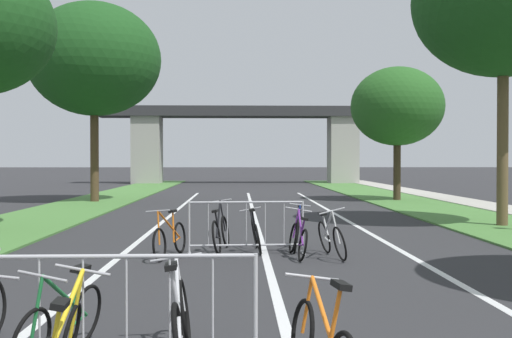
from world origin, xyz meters
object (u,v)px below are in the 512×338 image
object	(u,v)px
bicycle_purple_4	(298,239)
bicycle_blue_7	(297,231)
crowd_barrier_nearest	(127,315)
bicycle_black_0	(256,234)
bicycle_black_10	(221,232)
tree_left_oak_mid	(94,60)
crowd_barrier_second	(246,228)
bicycle_green_3	(62,322)
tree_right_pine_near	(397,107)
tree_right_maple_mid	(503,0)
bicycle_silver_5	(181,321)
bicycle_white_2	(331,238)
bicycle_orange_11	(170,239)

from	to	relation	value
bicycle_purple_4	bicycle_blue_7	distance (m)	0.98
crowd_barrier_nearest	bicycle_black_0	size ratio (longest dim) A/B	1.43
bicycle_black_10	tree_left_oak_mid	bearing A→B (deg)	120.19
bicycle_black_10	crowd_barrier_second	bearing A→B (deg)	-33.19
tree_left_oak_mid	bicycle_green_3	distance (m)	22.74
tree_right_pine_near	bicycle_black_0	size ratio (longest dim) A/B	3.76
bicycle_green_3	bicycle_black_10	bearing A→B (deg)	-86.84
tree_right_maple_mid	bicycle_blue_7	bearing A→B (deg)	-145.52
crowd_barrier_nearest	bicycle_silver_5	xyz separation A→B (m)	(0.44, 0.35, -0.15)
bicycle_black_0	bicycle_white_2	world-z (taller)	bicycle_white_2
crowd_barrier_second	bicycle_silver_5	xyz separation A→B (m)	(-0.68, -6.48, -0.15)
crowd_barrier_second	bicycle_orange_11	bearing A→B (deg)	-166.55
tree_right_pine_near	bicycle_black_10	size ratio (longest dim) A/B	3.50
bicycle_green_3	bicycle_black_10	distance (m)	7.02
bicycle_white_2	bicycle_orange_11	bearing A→B (deg)	-10.58
bicycle_black_10	crowd_barrier_nearest	bearing A→B (deg)	-86.71
tree_right_maple_mid	bicycle_orange_11	size ratio (longest dim) A/B	4.97
tree_right_pine_near	crowd_barrier_nearest	distance (m)	24.18
tree_right_maple_mid	crowd_barrier_nearest	distance (m)	15.39
tree_left_oak_mid	crowd_barrier_nearest	world-z (taller)	tree_left_oak_mid
bicycle_black_10	bicycle_orange_11	bearing A→B (deg)	-131.57
crowd_barrier_nearest	crowd_barrier_second	size ratio (longest dim) A/B	0.99
tree_right_pine_near	bicycle_white_2	bearing A→B (deg)	-108.54
bicycle_black_0	bicycle_orange_11	bearing A→B (deg)	-159.50
bicycle_white_2	bicycle_black_10	distance (m)	2.32
bicycle_green_3	bicycle_black_10	size ratio (longest dim) A/B	0.91
bicycle_black_0	bicycle_blue_7	size ratio (longest dim) A/B	0.98
tree_left_oak_mid	bicycle_white_2	size ratio (longest dim) A/B	5.30
tree_right_pine_near	bicycle_black_10	distance (m)	17.38
bicycle_purple_4	crowd_barrier_nearest	bearing A→B (deg)	-112.77
crowd_barrier_second	bicycle_white_2	xyz separation A→B (m)	(1.62, -0.45, -0.15)
bicycle_green_3	bicycle_orange_11	bearing A→B (deg)	-79.44
crowd_barrier_second	bicycle_purple_4	bearing A→B (deg)	-21.52
tree_right_pine_near	bicycle_silver_5	xyz separation A→B (m)	(-7.69, -22.11, -3.90)
bicycle_black_0	bicycle_green_3	xyz separation A→B (m)	(-1.99, -6.80, 0.00)
tree_right_pine_near	bicycle_silver_5	world-z (taller)	tree_right_pine_near
crowd_barrier_second	bicycle_blue_7	size ratio (longest dim) A/B	1.42
tree_right_pine_near	bicycle_black_10	xyz separation A→B (m)	(-7.53, -15.17, -3.89)
tree_right_pine_near	bicycle_black_10	bearing A→B (deg)	-116.39
bicycle_purple_4	bicycle_silver_5	distance (m)	6.32
tree_right_maple_mid	bicycle_silver_5	size ratio (longest dim) A/B	4.84
bicycle_black_0	bicycle_black_10	bearing A→B (deg)	169.62
tree_right_maple_mid	bicycle_white_2	bearing A→B (deg)	-136.74
tree_right_maple_mid	bicycle_silver_5	bearing A→B (deg)	-124.89
bicycle_black_0	bicycle_green_3	distance (m)	7.09
tree_right_maple_mid	bicycle_orange_11	xyz separation A→B (m)	(-8.64, -5.13, -5.92)
bicycle_black_0	bicycle_orange_11	size ratio (longest dim) A/B	0.95
tree_right_pine_near	bicycle_purple_4	bearing A→B (deg)	-110.59
bicycle_black_0	bicycle_green_3	size ratio (longest dim) A/B	1.02
bicycle_white_2	bicycle_orange_11	distance (m)	3.09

